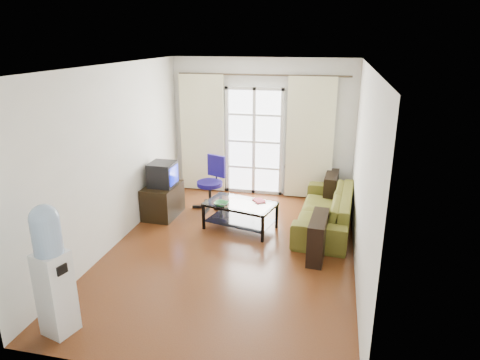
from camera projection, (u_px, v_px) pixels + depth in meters
name	position (u px, v px, depth m)	size (l,w,h in m)	color
floor	(232.00, 250.00, 6.46)	(5.20, 5.20, 0.00)	brown
ceiling	(230.00, 66.00, 5.60)	(5.20, 5.20, 0.00)	white
wall_back	(262.00, 128.00, 8.44)	(3.60, 0.02, 2.70)	white
wall_front	(158.00, 250.00, 3.63)	(3.60, 0.02, 2.70)	white
wall_left	(114.00, 157.00, 6.41)	(0.02, 5.20, 2.70)	white
wall_right	(363.00, 173.00, 5.66)	(0.02, 5.20, 2.70)	white
french_door	(254.00, 142.00, 8.51)	(1.16, 0.06, 2.15)	white
curtain_rod	(262.00, 75.00, 8.02)	(0.04, 0.04, 3.30)	#4C3F2D
curtain_left	(202.00, 134.00, 8.62)	(0.90, 0.07, 2.35)	#FBFACA
curtain_right	(310.00, 139.00, 8.18)	(0.90, 0.07, 2.35)	#FBFACA
radiator	(300.00, 181.00, 8.51)	(0.64, 0.12, 0.64)	#9E9DA0
sofa	(325.00, 209.00, 7.18)	(0.97, 2.18, 0.62)	olive
coffee_table	(240.00, 212.00, 7.10)	(1.26, 0.90, 0.46)	silver
bowl	(222.00, 204.00, 6.94)	(0.27, 0.27, 0.06)	#30853A
book	(254.00, 201.00, 7.09)	(0.26, 0.28, 0.02)	#A7142A
remote	(222.00, 205.00, 6.94)	(0.16, 0.05, 0.02)	black
tv_stand	(163.00, 200.00, 7.63)	(0.52, 0.78, 0.57)	black
crt_tv	(162.00, 174.00, 7.47)	(0.47, 0.46, 0.42)	black
task_chair	(211.00, 193.00, 7.98)	(0.87, 0.87, 0.98)	black
water_cooler	(52.00, 268.00, 4.44)	(0.37, 0.37, 1.49)	white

